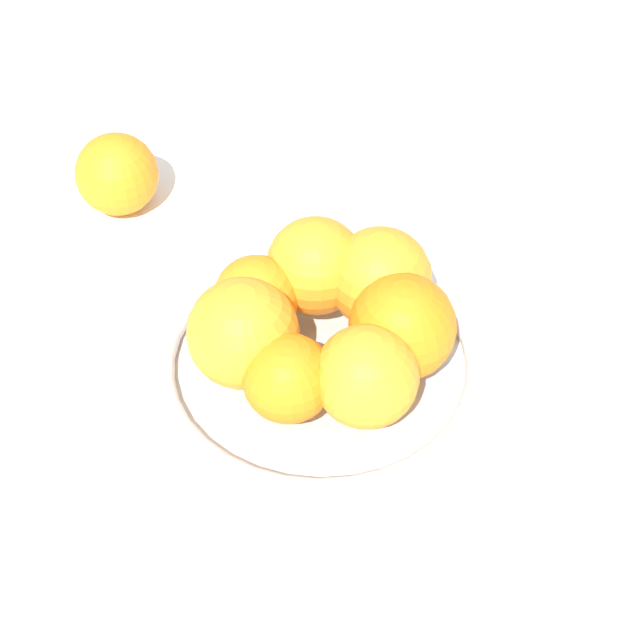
% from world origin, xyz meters
% --- Properties ---
extents(ground_plane, '(4.00, 4.00, 0.00)m').
position_xyz_m(ground_plane, '(0.00, 0.00, 0.00)').
color(ground_plane, white).
extents(fruit_bowl, '(0.25, 0.25, 0.03)m').
position_xyz_m(fruit_bowl, '(0.00, 0.00, 0.01)').
color(fruit_bowl, silver).
rests_on(fruit_bowl, ground_plane).
extents(orange_pile, '(0.19, 0.19, 0.08)m').
position_xyz_m(orange_pile, '(-0.00, 0.00, 0.07)').
color(orange_pile, orange).
rests_on(orange_pile, fruit_bowl).
extents(stray_orange, '(0.08, 0.08, 0.08)m').
position_xyz_m(stray_orange, '(-0.12, -0.25, 0.04)').
color(stray_orange, orange).
rests_on(stray_orange, ground_plane).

